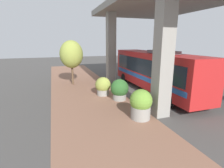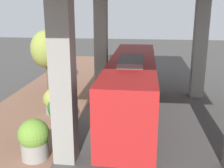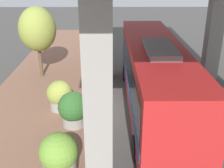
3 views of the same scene
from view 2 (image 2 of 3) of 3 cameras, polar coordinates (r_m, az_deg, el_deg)
ground_plane at (r=17.06m, az=-6.35°, el=-6.53°), size 80.00×80.00×0.00m
sidewalk_strip at (r=17.95m, az=-15.77°, el=-5.86°), size 6.00×40.00×0.02m
bus at (r=16.05m, az=4.09°, el=-0.15°), size 2.60×12.06×3.79m
fire_hydrant at (r=18.68m, az=-10.70°, el=-3.11°), size 0.45×0.22×0.97m
planter_front at (r=15.82m, az=-10.40°, el=-5.28°), size 1.42×1.42×1.67m
planter_middle at (r=12.66m, az=-15.55°, el=-10.72°), size 1.33×1.33×1.82m
planter_back at (r=17.53m, az=-11.69°, el=-3.39°), size 1.32×1.32×1.58m
street_tree_near at (r=22.01m, az=-13.20°, el=6.90°), size 2.38×2.38×4.65m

